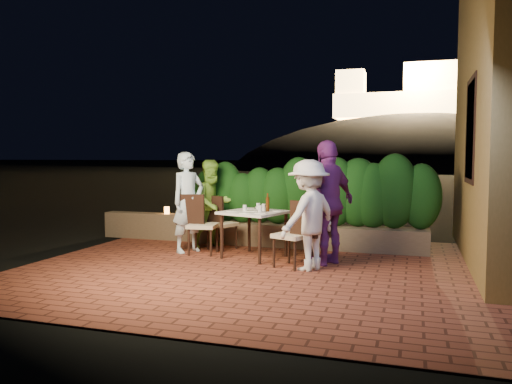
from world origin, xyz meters
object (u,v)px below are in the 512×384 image
at_px(chair_left_front, 203,224).
at_px(parapet_lamp, 167,210).
at_px(diner_white, 309,215).
at_px(beer_bottle, 268,202).
at_px(chair_right_back, 309,234).
at_px(dining_table, 254,234).
at_px(diner_green, 213,204).
at_px(chair_right_front, 292,234).
at_px(diner_blue, 188,202).
at_px(diner_purple, 328,202).
at_px(bowl, 262,208).
at_px(chair_left_back, 222,223).

distance_m(chair_left_front, parapet_lamp, 1.72).
height_order(chair_left_front, diner_white, diner_white).
bearing_deg(beer_bottle, chair_right_back, -1.25).
bearing_deg(dining_table, parapet_lamp, 151.49).
relative_size(chair_right_back, diner_green, 0.54).
relative_size(chair_right_front, diner_blue, 0.58).
relative_size(dining_table, beer_bottle, 3.06).
bearing_deg(dining_table, diner_white, -30.59).
relative_size(chair_left_front, diner_green, 0.64).
bearing_deg(beer_bottle, parapet_lamp, 154.07).
relative_size(chair_left_front, parapet_lamp, 7.10).
relative_size(diner_white, diner_purple, 0.85).
relative_size(beer_bottle, diner_purple, 0.16).
bearing_deg(chair_right_back, beer_bottle, 19.04).
bearing_deg(bowl, parapet_lamp, 157.44).
distance_m(dining_table, diner_purple, 1.34).
xyz_separation_m(bowl, chair_left_back, (-0.80, 0.27, -0.31)).
relative_size(bowl, chair_right_front, 0.19).
height_order(chair_left_back, diner_blue, diner_blue).
height_order(diner_blue, parapet_lamp, diner_blue).
bearing_deg(chair_right_back, chair_left_front, 19.20).
bearing_deg(diner_purple, beer_bottle, -68.41).
xyz_separation_m(chair_right_front, diner_blue, (-1.95, 0.61, 0.36)).
relative_size(bowl, diner_purple, 0.10).
bearing_deg(diner_green, parapet_lamp, 101.22).
height_order(diner_green, parapet_lamp, diner_green).
xyz_separation_m(diner_green, parapet_lamp, (-1.19, 0.54, -0.21)).
height_order(chair_left_back, diner_green, diner_green).
height_order(chair_left_front, chair_right_front, chair_left_front).
relative_size(diner_green, diner_white, 0.99).
relative_size(chair_left_front, chair_right_back, 1.17).
bearing_deg(chair_right_front, chair_right_back, -84.72).
distance_m(beer_bottle, diner_blue, 1.43).
height_order(chair_right_front, parapet_lamp, chair_right_front).
relative_size(beer_bottle, diner_white, 0.19).
xyz_separation_m(diner_green, diner_purple, (2.19, -0.76, 0.15)).
bearing_deg(parapet_lamp, chair_right_back, -21.03).
height_order(beer_bottle, chair_left_front, beer_bottle).
relative_size(beer_bottle, chair_left_front, 0.29).
bearing_deg(chair_left_back, diner_white, -11.72).
xyz_separation_m(chair_right_front, diner_green, (-1.73, 1.15, 0.29)).
bearing_deg(diner_blue, diner_green, 6.37).
xyz_separation_m(beer_bottle, diner_blue, (-1.43, 0.10, -0.05)).
relative_size(dining_table, chair_right_front, 0.91).
relative_size(dining_table, chair_left_back, 0.96).
xyz_separation_m(chair_left_front, diner_white, (1.91, -0.63, 0.29)).
relative_size(diner_blue, diner_green, 1.09).
xyz_separation_m(chair_left_back, parapet_lamp, (-1.42, 0.66, 0.11)).
bearing_deg(diner_green, dining_table, -87.84).
height_order(diner_blue, diner_white, diner_blue).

